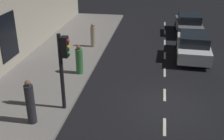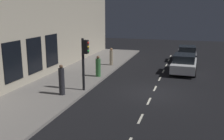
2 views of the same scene
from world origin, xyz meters
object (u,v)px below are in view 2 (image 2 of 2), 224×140
parked_car_1 (187,54)px  pedestrian_2 (62,81)px  traffic_light (85,56)px  pedestrian_1 (111,57)px  parked_car_0 (184,64)px  pedestrian_0 (98,67)px

parked_car_1 → pedestrian_2: 15.32m
traffic_light → pedestrian_2: (1.01, 1.23, -1.34)m
pedestrian_1 → pedestrian_2: pedestrian_2 is taller
traffic_light → pedestrian_1: (0.66, -7.82, -1.45)m
traffic_light → parked_car_0: (-5.84, -7.24, -1.57)m
traffic_light → parked_car_0: 9.43m
parked_car_0 → pedestrian_0: bearing=-147.4°
parked_car_1 → pedestrian_1: bearing=-146.7°
parked_car_1 → pedestrian_1: 8.04m
parked_car_0 → pedestrian_0: size_ratio=2.69×
traffic_light → pedestrian_2: traffic_light is taller
pedestrian_1 → pedestrian_2: (0.34, 9.06, 0.11)m
parked_car_1 → traffic_light: bearing=-117.0°
traffic_light → pedestrian_1: traffic_light is taller
parked_car_0 → pedestrian_0: (6.24, 3.70, 0.09)m
parked_car_0 → pedestrian_1: (6.50, -0.59, 0.11)m
pedestrian_0 → pedestrian_1: (0.26, -4.29, 0.02)m
pedestrian_1 → pedestrian_0: bearing=-19.3°
traffic_light → pedestrian_2: 2.08m
pedestrian_1 → pedestrian_2: 9.06m
pedestrian_1 → pedestrian_2: bearing=-24.9°
traffic_light → pedestrian_2: size_ratio=1.79×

